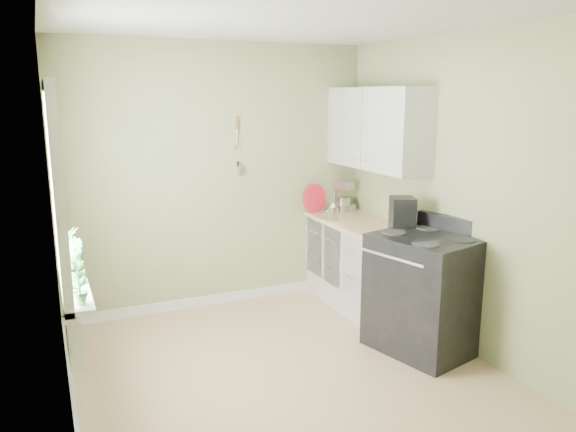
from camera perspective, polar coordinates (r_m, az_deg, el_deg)
name	(u,v)px	position (r m, az deg, el deg)	size (l,w,h in m)	color
floor	(291,379)	(4.59, 0.28, -16.25)	(3.20, 3.60, 0.02)	tan
ceiling	(291,15)	(4.07, 0.32, 19.74)	(3.20, 3.60, 0.02)	white
wall_back	(219,177)	(5.79, -7.06, 3.92)	(3.20, 0.02, 2.70)	#9AA16E
wall_left	(55,231)	(3.77, -22.63, -1.42)	(0.02, 3.60, 2.70)	#9AA16E
wall_right	(464,194)	(4.98, 17.45, 2.10)	(0.02, 3.60, 2.70)	#9AA16E
base_cabinets	(367,269)	(5.80, 8.03, -5.38)	(0.60, 1.60, 0.87)	silver
countertop	(367,226)	(5.67, 8.08, -1.01)	(0.64, 1.60, 0.04)	tan
upper_cabinets	(377,128)	(5.69, 9.00, 8.78)	(0.35, 1.40, 0.80)	silver
window	(55,192)	(4.03, -22.61, 2.31)	(0.06, 1.14, 1.44)	white
window_sill	(75,286)	(4.19, -20.85, -6.66)	(0.18, 1.14, 0.04)	white
radiator	(74,334)	(4.26, -20.88, -11.12)	(0.12, 0.50, 0.35)	white
wall_utensils	(238,156)	(5.80, -5.13, 6.11)	(0.02, 0.14, 0.58)	tan
stove	(425,292)	(5.01, 13.74, -7.54)	(0.92, 0.98, 1.14)	black
stand_mixer	(341,196)	(6.31, 5.36, 2.04)	(0.26, 0.34, 0.37)	#B2B2B7
kettle	(333,212)	(5.77, 4.60, 0.44)	(0.18, 0.11, 0.18)	silver
coffee_maker	(402,218)	(5.19, 11.50, -0.20)	(0.28, 0.29, 0.37)	black
red_tray	(314,198)	(6.14, 2.68, 1.83)	(0.32, 0.32, 0.02)	red
jar	(390,234)	(5.13, 10.28, -1.83)	(0.07, 0.07, 0.08)	#BEB39D
plant_a	(79,283)	(3.71, -20.47, -6.37)	(0.15, 0.10, 0.29)	#377A37
plant_b	(73,259)	(4.23, -20.96, -4.14)	(0.16, 0.13, 0.29)	#377A37
plant_c	(71,248)	(4.50, -21.18, -3.06)	(0.18, 0.18, 0.31)	#377A37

